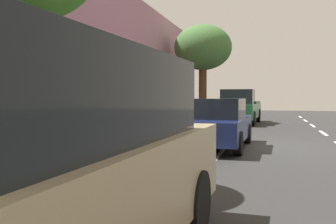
# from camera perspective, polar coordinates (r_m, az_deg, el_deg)

# --- Properties ---
(ground) EXTENTS (59.66, 59.66, 0.00)m
(ground) POSITION_cam_1_polar(r_m,az_deg,el_deg) (12.44, 12.69, -4.99)
(ground) COLOR #2C2C2C
(sidewalk) EXTENTS (3.20, 37.29, 0.14)m
(sidewalk) POSITION_cam_1_polar(r_m,az_deg,el_deg) (13.20, -4.79, -4.20)
(sidewalk) COLOR #9FA29B
(sidewalk) RESTS_ON ground
(curb_edge) EXTENTS (0.16, 37.29, 0.14)m
(curb_edge) POSITION_cam_1_polar(r_m,az_deg,el_deg) (12.73, 2.36, -4.44)
(curb_edge) COLOR gray
(curb_edge) RESTS_ON ground
(lane_stripe_bike_edge) EXTENTS (0.12, 37.29, 0.01)m
(lane_stripe_bike_edge) POSITION_cam_1_polar(r_m,az_deg,el_deg) (12.50, 8.97, -4.91)
(lane_stripe_bike_edge) COLOR white
(lane_stripe_bike_edge) RESTS_ON ground
(building_facade) EXTENTS (0.50, 37.29, 6.26)m
(building_facade) POSITION_cam_1_polar(r_m,az_deg,el_deg) (13.94, -12.10, 8.71)
(building_facade) COLOR #AA728C
(building_facade) RESTS_ON ground
(parked_pickup_green_nearest) EXTENTS (2.25, 5.40, 1.95)m
(parked_pickup_green_nearest) POSITION_cam_1_polar(r_m,az_deg,el_deg) (22.06, 10.78, 0.61)
(parked_pickup_green_nearest) COLOR #1E512D
(parked_pickup_green_nearest) RESTS_ON ground
(parked_sedan_dark_blue_second) EXTENTS (1.95, 4.45, 1.52)m
(parked_sedan_dark_blue_second) POSITION_cam_1_polar(r_m,az_deg,el_deg) (11.72, 7.37, -1.72)
(parked_sedan_dark_blue_second) COLOR navy
(parked_sedan_dark_blue_second) RESTS_ON ground
(parked_suv_tan_mid) EXTENTS (2.13, 4.78, 1.99)m
(parked_suv_tan_mid) POSITION_cam_1_polar(r_m,az_deg,el_deg) (3.33, -17.04, -7.74)
(parked_suv_tan_mid) COLOR tan
(parked_suv_tan_mid) RESTS_ON ground
(bicycle_at_curb) EXTENTS (1.63, 0.67, 0.72)m
(bicycle_at_curb) POSITION_cam_1_polar(r_m,az_deg,el_deg) (8.00, -1.97, -6.51)
(bicycle_at_curb) COLOR black
(bicycle_at_curb) RESTS_ON ground
(cyclist_with_backpack) EXTENTS (0.51, 0.56, 1.76)m
(cyclist_with_backpack) POSITION_cam_1_polar(r_m,az_deg,el_deg) (8.40, -2.54, -1.12)
(cyclist_with_backpack) COLOR #C6B284
(cyclist_with_backpack) RESTS_ON ground
(street_tree_near_cyclist) EXTENTS (3.43, 3.43, 5.68)m
(street_tree_near_cyclist) POSITION_cam_1_polar(r_m,az_deg,el_deg) (22.84, 5.29, 9.55)
(street_tree_near_cyclist) COLOR #54371F
(street_tree_near_cyclist) RESTS_ON sidewalk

